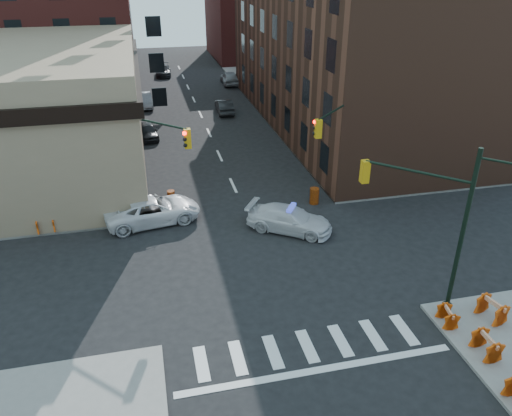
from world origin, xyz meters
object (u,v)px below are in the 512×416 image
parked_car_wnear (148,131)px  pedestrian_b (48,204)px  parked_car_wfar (144,100)px  barrel_road (314,196)px  parked_car_enear (224,106)px  barricade_se_a (492,310)px  barrel_bank (171,197)px  pedestrian_a (99,211)px  barricade_nw_a (141,205)px  police_car (289,219)px  pickup (153,210)px

parked_car_wnear → pedestrian_b: size_ratio=2.01×
parked_car_wfar → barrel_road: (10.19, -26.22, -0.18)m
parked_car_wfar → pedestrian_b: pedestrian_b is taller
parked_car_wnear → barrel_road: size_ratio=3.61×
parked_car_wnear → pedestrian_b: bearing=-119.8°
parked_car_enear → barricade_se_a: 35.66m
parked_car_wnear → barrel_bank: 13.64m
parked_car_wnear → pedestrian_a: pedestrian_a is taller
parked_car_wfar → barrel_bank: parked_car_wfar is taller
barricade_nw_a → barrel_road: bearing=-15.5°
barrel_road → barrel_bank: 9.46m
police_car → parked_car_wnear: 20.32m
parked_car_enear → barricade_nw_a: size_ratio=3.94×
pickup → pedestrian_b: pedestrian_b is taller
police_car → barrel_road: (2.63, 3.09, -0.20)m
parked_car_wnear → barricade_nw_a: (-1.00, -14.63, -0.11)m
parked_car_wnear → barricade_nw_a: parked_car_wnear is taller
barricade_nw_a → pedestrian_a: bearing=-164.8°
parked_car_wnear → barricade_nw_a: bearing=-99.2°
parked_car_wfar → pedestrian_a: 26.43m
police_car → barrel_bank: size_ratio=5.70×
pickup → pedestrian_b: (-6.20, 1.69, 0.32)m
police_car → pedestrian_a: (-11.00, 3.10, 0.30)m
pedestrian_b → barrel_bank: bearing=-28.4°
barrel_bank → barricade_se_a: (13.02, -15.29, 0.21)m
police_car → pedestrian_a: bearing=107.7°
pedestrian_a → barrel_road: size_ratio=1.65×
parked_car_wfar → parked_car_enear: size_ratio=1.03×
parked_car_wnear → barrel_bank: parked_car_wnear is taller
parked_car_wnear → pedestrian_b: (-6.50, -14.27, 0.46)m
barricade_nw_a → pickup: bearing=-71.9°
parked_car_wfar → pedestrian_b: size_ratio=2.26×
police_car → barricade_nw_a: size_ratio=4.72×
barrel_bank → parked_car_wfar: bearing=92.3°
barricade_nw_a → barricade_se_a: bearing=-53.2°
pedestrian_a → barrel_bank: bearing=55.8°
pickup → barricade_nw_a: (-0.70, 1.33, -0.25)m
pedestrian_b → barrel_road: 16.77m
parked_car_wnear → pedestrian_a: 16.13m
pedestrian_b → barricade_se_a: bearing=-69.0°
pedestrian_b → parked_car_wnear: bearing=32.0°
police_car → barrel_bank: (-6.58, 5.25, -0.29)m
barricade_se_a → barrel_road: bearing=3.1°
pedestrian_a → barricade_nw_a: pedestrian_a is taller
police_car → barricade_se_a: size_ratio=3.80×
parked_car_wnear → parked_car_enear: bearing=32.8°
pedestrian_b → pickup: bearing=-48.7°
barrel_road → barrel_bank: size_ratio=1.21×
parked_car_wfar → pickup: bearing=-94.5°
pickup → parked_car_wnear: size_ratio=1.48×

